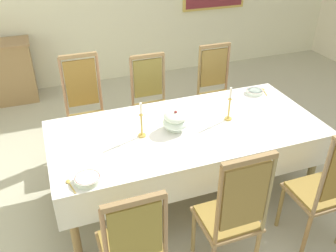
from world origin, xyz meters
The scene contains 16 objects.
ground centered at (0.00, 0.00, -0.02)m, with size 8.15×5.90×0.04m, color #B6B299.
dining_table centered at (0.00, -0.14, 0.71)m, with size 2.51×1.14×0.78m.
tablecloth centered at (0.00, -0.14, 0.71)m, with size 2.53×1.16×0.32m.
chair_south_a centered at (-0.80, -1.12, 0.57)m, with size 0.44×0.42×1.10m.
chair_north_a centered at (-0.80, 0.84, 0.61)m, with size 0.44×0.42×1.22m.
chair_south_b centered at (-0.03, -1.12, 0.61)m, with size 0.44×0.42×1.20m.
chair_north_b centered at (-0.03, 0.84, 0.58)m, with size 0.44×0.42×1.12m.
chair_south_c centered at (0.82, -1.12, 0.61)m, with size 0.44×0.42×1.21m.
chair_north_c centered at (0.82, 0.84, 0.58)m, with size 0.44×0.42×1.14m.
soup_tureen centered at (-0.11, -0.14, 0.88)m, with size 0.24×0.24×0.20m.
candlestick_west centered at (-0.43, -0.14, 0.92)m, with size 0.07×0.07×0.34m.
candlestick_east centered at (0.43, -0.14, 0.92)m, with size 0.07×0.07×0.34m.
bowl_near_left centered at (-1.00, -0.61, 0.81)m, with size 0.20×0.20×0.05m.
bowl_near_right centered at (0.98, 0.27, 0.80)m, with size 0.19×0.19×0.04m.
spoon_primary centered at (-1.13, -0.58, 0.79)m, with size 0.06×0.18×0.01m.
spoon_secondary centered at (1.11, 0.29, 0.79)m, with size 0.06×0.17×0.01m.
Camera 1 is at (-1.15, -2.80, 2.57)m, focal length 38.93 mm.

